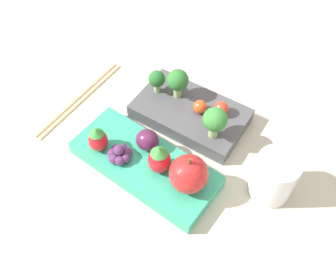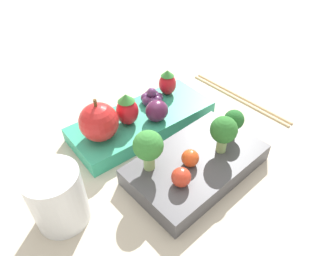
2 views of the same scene
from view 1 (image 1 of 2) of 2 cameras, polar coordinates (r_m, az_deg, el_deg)
The scene contains 15 objects.
ground_plane at distance 0.61m, azimuth -0.42°, elevation -2.20°, with size 4.00×4.00×0.00m, color #BCB29E.
bento_box_savoury at distance 0.63m, azimuth 3.41°, elevation 2.24°, with size 0.18×0.11×0.03m.
bento_box_fruit at distance 0.57m, azimuth -3.76°, elevation -5.43°, with size 0.23×0.11×0.02m.
broccoli_floret_0 at distance 0.61m, azimuth 1.51°, elevation 7.17°, with size 0.04×0.04×0.05m.
broccoli_floret_1 at distance 0.63m, azimuth -1.71°, elevation 7.40°, with size 0.03×0.03×0.04m.
broccoli_floret_2 at distance 0.56m, azimuth 7.19°, elevation 1.16°, with size 0.04×0.04×0.06m.
cherry_tomato_0 at distance 0.61m, azimuth 4.89°, elevation 3.24°, with size 0.02×0.02×0.02m.
cherry_tomato_1 at distance 0.61m, azimuth 8.12°, elevation 2.97°, with size 0.02×0.02×0.02m.
apple at distance 0.52m, azimuth 3.17°, elevation -7.01°, with size 0.06×0.06×0.06m.
strawberry_0 at distance 0.53m, azimuth -1.32°, elevation -4.78°, with size 0.03×0.03×0.05m.
strawberry_1 at distance 0.57m, azimuth -10.64°, elevation -1.70°, with size 0.03×0.03×0.05m.
plum at distance 0.56m, azimuth -3.17°, elevation -1.84°, with size 0.04×0.03×0.03m.
grape_cluster at distance 0.56m, azimuth -7.40°, elevation -3.93°, with size 0.04×0.04×0.03m.
drinking_cup at distance 0.55m, azimuth 15.81°, elevation -7.19°, with size 0.06×0.06×0.08m.
chopsticks_pair at distance 0.68m, azimuth -13.38°, elevation 4.28°, with size 0.02×0.21×0.01m.
Camera 1 is at (0.19, -0.30, 0.49)m, focal length 40.00 mm.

